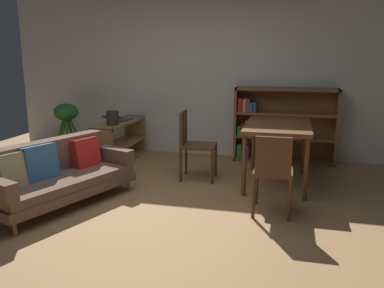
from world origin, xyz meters
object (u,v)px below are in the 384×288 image
at_px(dining_chair_near, 273,169).
at_px(dining_chair_far, 193,142).
at_px(open_laptop, 119,119).
at_px(bookshelf, 279,125).
at_px(fabric_couch, 55,174).
at_px(dining_table, 278,131).
at_px(potted_floor_plant, 67,120).
at_px(desk_speaker, 113,118).
at_px(media_console, 120,142).

xyz_separation_m(dining_chair_near, dining_chair_far, (-1.11, 1.02, 0.02)).
relative_size(open_laptop, bookshelf, 0.27).
xyz_separation_m(fabric_couch, dining_table, (2.41, 1.33, 0.36)).
relative_size(potted_floor_plant, dining_chair_far, 0.92).
bearing_deg(bookshelf, dining_table, -89.08).
height_order(desk_speaker, bookshelf, bookshelf).
bearing_deg(fabric_couch, media_console, 90.98).
height_order(dining_chair_near, dining_chair_far, dining_chair_far).
distance_m(potted_floor_plant, dining_chair_far, 2.55).
relative_size(fabric_couch, bookshelf, 1.19).
distance_m(open_laptop, dining_table, 2.60).
bearing_deg(fabric_couch, dining_table, 28.82).
distance_m(desk_speaker, potted_floor_plant, 1.22).
bearing_deg(dining_table, media_console, 167.62).
xyz_separation_m(media_console, dining_chair_far, (1.34, -0.60, 0.21)).
bearing_deg(dining_table, potted_floor_plant, 167.33).
relative_size(media_console, desk_speaker, 6.45).
bearing_deg(media_console, bookshelf, 15.32).
bearing_deg(fabric_couch, dining_chair_near, 5.68).
xyz_separation_m(fabric_couch, bookshelf, (2.39, 2.53, 0.23)).
distance_m(media_console, dining_table, 2.53).
bearing_deg(potted_floor_plant, media_console, -13.33).
relative_size(desk_speaker, dining_chair_near, 0.23).
relative_size(open_laptop, dining_chair_near, 0.48).
relative_size(fabric_couch, dining_chair_far, 1.99).
bearing_deg(dining_chair_near, fabric_couch, -174.32).
distance_m(open_laptop, potted_floor_plant, 1.01).
distance_m(dining_table, dining_chair_far, 1.13).
height_order(desk_speaker, potted_floor_plant, potted_floor_plant).
height_order(potted_floor_plant, bookshelf, bookshelf).
bearing_deg(bookshelf, media_console, -164.68).
relative_size(dining_chair_far, bookshelf, 0.60).
bearing_deg(potted_floor_plant, dining_chair_far, -19.61).
bearing_deg(bookshelf, open_laptop, -168.23).
height_order(dining_table, dining_chair_far, dining_chair_far).
distance_m(open_laptop, bookshelf, 2.55).
bearing_deg(media_console, dining_chair_far, -24.30).
relative_size(potted_floor_plant, bookshelf, 0.55).
xyz_separation_m(dining_chair_near, bookshelf, (-0.02, 2.29, 0.08)).
xyz_separation_m(media_console, dining_table, (2.44, -0.54, 0.40)).
height_order(desk_speaker, dining_chair_near, dining_chair_near).
bearing_deg(media_console, open_laptop, 114.73).
height_order(open_laptop, dining_table, dining_table).
xyz_separation_m(dining_table, dining_chair_far, (-1.11, -0.07, -0.19)).
height_order(media_console, bookshelf, bookshelf).
xyz_separation_m(potted_floor_plant, dining_chair_near, (3.52, -1.88, -0.08)).
bearing_deg(desk_speaker, potted_floor_plant, 154.46).
distance_m(media_console, dining_chair_near, 2.94).
bearing_deg(media_console, dining_table, -12.38).
bearing_deg(open_laptop, dining_chair_near, -35.12).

